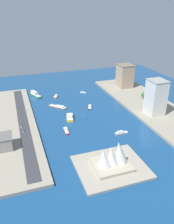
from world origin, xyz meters
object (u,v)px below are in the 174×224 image
(barge_flat_brown, at_px, (58,107))
(ferry_yellow_fast, at_px, (70,117))
(sedan_silver, at_px, (23,131))
(hotel_broad_white, at_px, (156,97))
(apartment_midrise_tan, at_px, (125,76))
(water_taxi_orange, at_px, (56,96))
(patrol_launch_navy, at_px, (90,107))
(tugboat_red, at_px, (66,130))
(yacht_sleek_gray, at_px, (121,133))
(taxi_yellow_cab, at_px, (18,110))
(opera_landmark, at_px, (112,157))
(ferry_green_doubledeck, at_px, (35,94))
(sailboat_small_white, at_px, (83,92))
(traffic_light_waterfront, at_px, (27,111))
(van_white, at_px, (21,126))

(barge_flat_brown, bearing_deg, ferry_yellow_fast, 99.04)
(sedan_silver, bearing_deg, ferry_yellow_fast, -161.63)
(hotel_broad_white, height_order, sedan_silver, hotel_broad_white)
(apartment_midrise_tan, height_order, hotel_broad_white, hotel_broad_white)
(hotel_broad_white, bearing_deg, water_taxi_orange, -44.53)
(ferry_yellow_fast, height_order, sedan_silver, ferry_yellow_fast)
(patrol_launch_navy, relative_size, tugboat_red, 0.83)
(yacht_sleek_gray, bearing_deg, taxi_yellow_cab, -42.20)
(barge_flat_brown, relative_size, opera_landmark, 0.76)
(opera_landmark, bearing_deg, hotel_broad_white, -140.65)
(ferry_green_doubledeck, bearing_deg, patrol_launch_navy, 132.83)
(patrol_launch_navy, height_order, yacht_sleek_gray, yacht_sleek_gray)
(apartment_midrise_tan, bearing_deg, tugboat_red, 40.43)
(sailboat_small_white, distance_m, ferry_green_doubledeck, 78.20)
(taxi_yellow_cab, bearing_deg, traffic_light_waterfront, 128.62)
(opera_landmark, bearing_deg, barge_flat_brown, -83.67)
(patrol_launch_navy, relative_size, yacht_sleek_gray, 0.85)
(patrol_launch_navy, height_order, water_taxi_orange, water_taxi_orange)
(ferry_yellow_fast, distance_m, ferry_green_doubledeck, 101.65)
(patrol_launch_navy, distance_m, water_taxi_orange, 67.83)
(patrol_launch_navy, distance_m, tugboat_red, 72.41)
(barge_flat_brown, height_order, sailboat_small_white, sailboat_small_white)
(ferry_yellow_fast, distance_m, van_white, 61.70)
(sailboat_small_white, xyz_separation_m, hotel_broad_white, (-61.87, 110.72, 24.74))
(apartment_midrise_tan, height_order, sedan_silver, apartment_midrise_tan)
(tugboat_red, height_order, sailboat_small_white, sailboat_small_white)
(taxi_yellow_cab, bearing_deg, patrol_launch_navy, 170.09)
(taxi_yellow_cab, bearing_deg, van_white, 90.78)
(patrol_launch_navy, relative_size, van_white, 2.99)
(yacht_sleek_gray, relative_size, ferry_yellow_fast, 0.70)
(van_white, bearing_deg, yacht_sleek_gray, 155.71)
(taxi_yellow_cab, xyz_separation_m, opera_landmark, (-71.63, 146.66, 7.13))
(traffic_light_waterfront, bearing_deg, sedan_silver, 79.20)
(ferry_yellow_fast, height_order, taxi_yellow_cab, ferry_yellow_fast)
(barge_flat_brown, height_order, water_taxi_orange, water_taxi_orange)
(tugboat_red, relative_size, water_taxi_orange, 1.54)
(van_white, height_order, taxi_yellow_cab, taxi_yellow_cab)
(barge_flat_brown, relative_size, van_white, 5.25)
(ferry_green_doubledeck, xyz_separation_m, van_white, (29.43, 104.68, 1.12))
(ferry_green_doubledeck, xyz_separation_m, opera_landmark, (-41.53, 202.38, 8.30))
(apartment_midrise_tan, bearing_deg, sedan_silver, 29.84)
(yacht_sleek_gray, xyz_separation_m, ferry_yellow_fast, (45.05, -56.04, 0.91))
(apartment_midrise_tan, distance_m, traffic_light_waterfront, 181.14)
(opera_landmark, bearing_deg, yacht_sleek_gray, -125.30)
(yacht_sleek_gray, bearing_deg, traffic_light_waterfront, -40.89)
(water_taxi_orange, relative_size, sailboat_small_white, 1.05)
(sedan_silver, relative_size, taxi_yellow_cab, 0.92)
(water_taxi_orange, relative_size, van_white, 2.35)
(patrol_launch_navy, distance_m, traffic_light_waterfront, 86.53)
(barge_flat_brown, height_order, opera_landmark, opera_landmark)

